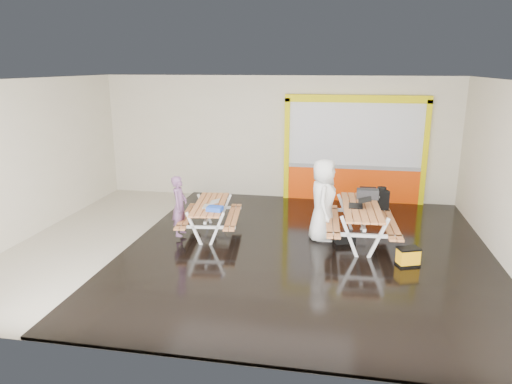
% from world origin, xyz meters
% --- Properties ---
extents(room, '(10.02, 8.02, 3.52)m').
position_xyz_m(room, '(0.00, 0.00, 1.75)').
color(room, '#BBB19E').
rests_on(room, ground).
extents(deck, '(7.50, 7.98, 0.05)m').
position_xyz_m(deck, '(1.25, 0.00, 0.03)').
color(deck, black).
rests_on(deck, room).
extents(kiosk, '(3.88, 0.16, 3.00)m').
position_xyz_m(kiosk, '(2.20, 3.93, 1.44)').
color(kiosk, '#F64204').
rests_on(kiosk, room).
extents(picnic_table_left, '(1.51, 2.03, 0.75)m').
position_xyz_m(picnic_table_left, '(-1.01, 0.62, 0.58)').
color(picnic_table_left, '#D18047').
rests_on(picnic_table_left, deck).
extents(picnic_table_right, '(1.59, 2.26, 0.87)m').
position_xyz_m(picnic_table_right, '(2.33, 0.66, 0.66)').
color(picnic_table_right, '#D18047').
rests_on(picnic_table_right, deck).
extents(person_left, '(0.34, 0.50, 1.34)m').
position_xyz_m(person_left, '(-1.58, 0.22, 0.79)').
color(person_left, '#714970').
rests_on(person_left, deck).
extents(person_right, '(0.61, 0.92, 1.86)m').
position_xyz_m(person_right, '(1.52, 0.76, 0.91)').
color(person_right, white).
rests_on(person_right, deck).
extents(laptop_left, '(0.40, 0.37, 0.15)m').
position_xyz_m(laptop_left, '(-0.92, 0.38, 0.81)').
color(laptop_left, silver).
rests_on(laptop_left, picnic_table_left).
extents(laptop_right, '(0.47, 0.41, 0.19)m').
position_xyz_m(laptop_right, '(2.28, 0.62, 0.93)').
color(laptop_right, black).
rests_on(laptop_right, picnic_table_right).
extents(blue_pouch, '(0.34, 0.25, 0.10)m').
position_xyz_m(blue_pouch, '(-0.75, 0.11, 0.80)').
color(blue_pouch, blue).
rests_on(blue_pouch, picnic_table_left).
extents(toolbox, '(0.48, 0.24, 0.28)m').
position_xyz_m(toolbox, '(2.48, 1.28, 0.98)').
color(toolbox, black).
rests_on(toolbox, picnic_table_right).
extents(backpack, '(0.37, 0.30, 0.54)m').
position_xyz_m(backpack, '(2.81, 1.61, 0.79)').
color(backpack, black).
rests_on(backpack, picnic_table_right).
extents(dark_case, '(0.50, 0.44, 0.16)m').
position_xyz_m(dark_case, '(2.01, 0.61, 0.13)').
color(dark_case, black).
rests_on(dark_case, deck).
extents(fluke_bag, '(0.48, 0.40, 0.36)m').
position_xyz_m(fluke_bag, '(3.21, -0.42, 0.22)').
color(fluke_bag, black).
rests_on(fluke_bag, deck).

